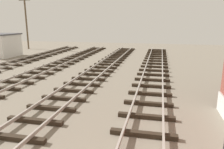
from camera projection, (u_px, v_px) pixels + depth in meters
name	position (u px, v px, depth m)	size (l,w,h in m)	color
control_hut	(3.00, 45.00, 26.58)	(3.00, 3.80, 2.76)	silver
utility_pole_far	(26.00, 22.00, 33.52)	(1.80, 0.24, 7.67)	brown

